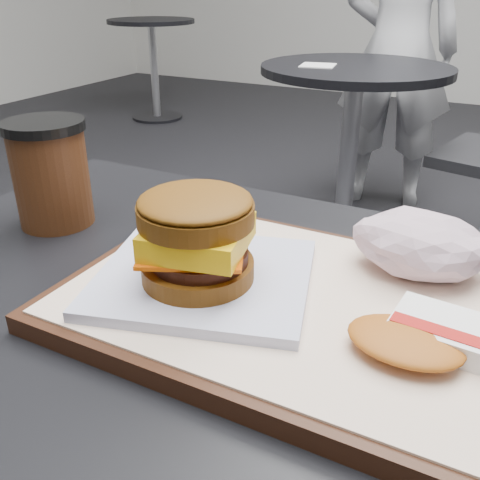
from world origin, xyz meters
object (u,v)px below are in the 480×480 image
object	(u,v)px
patron	(398,50)
breakfast_sandwich	(199,247)
hash_brown	(432,337)
crumpled_wrapper	(421,244)
customer_table	(213,459)
coffee_cup	(50,170)
neighbor_table	(352,120)
serving_tray	(281,300)

from	to	relation	value
patron	breakfast_sandwich	bearing A→B (deg)	87.18
hash_brown	crumpled_wrapper	distance (m)	0.12
customer_table	coffee_cup	bearing A→B (deg)	162.43
neighbor_table	breakfast_sandwich	bearing A→B (deg)	-78.40
customer_table	patron	world-z (taller)	patron
serving_tray	patron	xyz separation A→B (m)	(-0.40, 2.25, -0.04)
coffee_cup	hash_brown	bearing A→B (deg)	-9.25
breakfast_sandwich	crumpled_wrapper	xyz separation A→B (m)	(0.17, 0.12, -0.01)
neighbor_table	hash_brown	bearing A→B (deg)	-71.83
serving_tray	neighbor_table	world-z (taller)	serving_tray
crumpled_wrapper	coffee_cup	size ratio (longest dim) A/B	0.99
breakfast_sandwich	hash_brown	bearing A→B (deg)	0.61
customer_table	serving_tray	size ratio (longest dim) A/B	2.11
hash_brown	patron	size ratio (longest dim) A/B	0.08
serving_tray	coffee_cup	distance (m)	0.33
coffee_cup	patron	xyz separation A→B (m)	(-0.08, 2.20, -0.10)
coffee_cup	neighbor_table	world-z (taller)	coffee_cup
patron	crumpled_wrapper	bearing A→B (deg)	91.94
customer_table	hash_brown	xyz separation A→B (m)	(0.19, 0.01, 0.22)
breakfast_sandwich	crumpled_wrapper	size ratio (longest dim) A/B	1.85
coffee_cup	neighbor_table	size ratio (longest dim) A/B	0.17
coffee_cup	neighbor_table	xyz separation A→B (m)	(-0.09, 1.57, -0.29)
crumpled_wrapper	patron	distance (m)	2.21
serving_tray	crumpled_wrapper	world-z (taller)	crumpled_wrapper
customer_table	crumpled_wrapper	bearing A→B (deg)	39.74
customer_table	crumpled_wrapper	distance (m)	0.31
serving_tray	hash_brown	bearing A→B (deg)	-10.07
breakfast_sandwich	serving_tray	bearing A→B (deg)	20.48
hash_brown	coffee_cup	bearing A→B (deg)	170.75
hash_brown	coffee_cup	size ratio (longest dim) A/B	0.96
breakfast_sandwich	crumpled_wrapper	distance (m)	0.21
serving_tray	neighbor_table	bearing A→B (deg)	104.09
customer_table	coffee_cup	world-z (taller)	coffee_cup
customer_table	breakfast_sandwich	world-z (taller)	breakfast_sandwich
customer_table	crumpled_wrapper	xyz separation A→B (m)	(0.16, 0.13, 0.23)
customer_table	patron	xyz separation A→B (m)	(-0.34, 2.28, 0.15)
breakfast_sandwich	crumpled_wrapper	bearing A→B (deg)	35.79
serving_tray	coffee_cup	bearing A→B (deg)	171.10
hash_brown	neighbor_table	xyz separation A→B (m)	(-0.54, 1.64, -0.25)
serving_tray	coffee_cup	world-z (taller)	coffee_cup
breakfast_sandwich	coffee_cup	world-z (taller)	coffee_cup
crumpled_wrapper	coffee_cup	distance (m)	0.42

